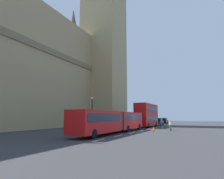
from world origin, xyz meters
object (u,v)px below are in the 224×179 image
object	(u,v)px
sedan_lead	(159,122)
traffic_cone_middle	(154,129)
sedan_trailing	(164,121)
pedestrian_near_cones	(170,125)
traffic_cone_west	(152,130)
street_lamp	(92,111)
articulated_bus	(114,120)
double_decker_bus	(147,114)
traffic_cone_east	(162,127)

from	to	relation	value
sedan_lead	traffic_cone_middle	size ratio (longest dim) A/B	7.59
sedan_trailing	pedestrian_near_cones	distance (m)	27.37
traffic_cone_west	sedan_trailing	bearing A→B (deg)	7.42
traffic_cone_middle	street_lamp	size ratio (longest dim) A/B	0.11
sedan_lead	traffic_cone_west	xyz separation A→B (m)	(-22.25, -3.85, -0.63)
traffic_cone_west	street_lamp	bearing A→B (deg)	111.06
articulated_bus	pedestrian_near_cones	distance (m)	10.15
double_decker_bus	street_lamp	bearing A→B (deg)	163.36
double_decker_bus	traffic_cone_middle	distance (m)	9.82
articulated_bus	traffic_cone_east	world-z (taller)	articulated_bus
street_lamp	traffic_cone_middle	bearing A→B (deg)	-52.17
double_decker_bus	traffic_cone_west	distance (m)	12.69
articulated_bus	sedan_lead	xyz separation A→B (m)	(27.09, -0.21, -0.83)
traffic_cone_middle	pedestrian_near_cones	world-z (taller)	pedestrian_near_cones
articulated_bus	traffic_cone_middle	world-z (taller)	articulated_bus
sedan_lead	street_lamp	xyz separation A→B (m)	(-25.54, 4.71, 2.14)
traffic_cone_west	street_lamp	distance (m)	9.58
sedan_lead	traffic_cone_east	xyz separation A→B (m)	(-14.81, -3.80, -0.63)
double_decker_bus	articulated_bus	bearing A→B (deg)	-179.99
articulated_bus	sedan_trailing	world-z (taller)	articulated_bus
traffic_cone_middle	articulated_bus	bearing A→B (deg)	155.66
sedan_trailing	traffic_cone_east	bearing A→B (deg)	-170.29
sedan_trailing	traffic_cone_east	xyz separation A→B (m)	(-22.44, -3.84, -0.63)
articulated_bus	sedan_trailing	bearing A→B (deg)	-0.27
sedan_lead	sedan_trailing	xyz separation A→B (m)	(7.63, 0.04, 0.00)
double_decker_bus	pedestrian_near_cones	xyz separation A→B (m)	(-8.60, -6.16, -1.80)
traffic_cone_west	traffic_cone_east	xyz separation A→B (m)	(7.43, 0.05, 0.00)
traffic_cone_middle	street_lamp	xyz separation A→B (m)	(-6.23, 8.03, 2.77)
articulated_bus	double_decker_bus	bearing A→B (deg)	0.01
traffic_cone_west	traffic_cone_east	distance (m)	7.43
sedan_lead	pedestrian_near_cones	size ratio (longest dim) A/B	2.60
pedestrian_near_cones	street_lamp	bearing A→B (deg)	121.25
sedan_lead	sedan_trailing	distance (m)	7.63
sedan_lead	traffic_cone_east	size ratio (longest dim) A/B	7.59
sedan_trailing	street_lamp	size ratio (longest dim) A/B	0.83
sedan_trailing	street_lamp	xyz separation A→B (m)	(-33.17, 4.67, 2.14)
double_decker_bus	sedan_lead	world-z (taller)	double_decker_bus
traffic_cone_middle	pedestrian_near_cones	distance (m)	2.72
double_decker_bus	traffic_cone_middle	bearing A→B (deg)	-158.27
double_decker_bus	pedestrian_near_cones	distance (m)	10.73
sedan_trailing	traffic_cone_middle	size ratio (longest dim) A/B	7.59
sedan_lead	traffic_cone_west	distance (m)	22.58
traffic_cone_east	double_decker_bus	bearing A→B (deg)	42.67
traffic_cone_west	articulated_bus	bearing A→B (deg)	140.10
sedan_trailing	street_lamp	world-z (taller)	street_lamp
traffic_cone_middle	traffic_cone_east	world-z (taller)	same
traffic_cone_east	street_lamp	bearing A→B (deg)	141.58
sedan_lead	traffic_cone_middle	xyz separation A→B (m)	(-19.31, -3.32, -0.63)
traffic_cone_middle	sedan_trailing	bearing A→B (deg)	7.11
sedan_lead	traffic_cone_middle	distance (m)	19.60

